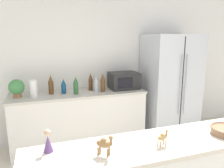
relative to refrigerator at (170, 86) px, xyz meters
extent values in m
cube|color=white|center=(-1.35, 0.41, 0.36)|extent=(8.00, 0.06, 2.55)
cube|color=silver|center=(-1.64, 0.08, -0.48)|extent=(2.11, 0.60, 0.87)
cube|color=beige|center=(-1.64, 0.08, -0.02)|extent=(2.14, 0.63, 0.03)
cube|color=silver|center=(0.00, 0.00, 0.00)|extent=(0.90, 0.71, 1.83)
cube|color=black|center=(0.00, -0.36, 0.00)|extent=(0.01, 0.01, 1.75)
cylinder|color=#B2B5BA|center=(-0.05, -0.38, 0.09)|extent=(0.02, 0.02, 1.00)
cylinder|color=#B2B5BA|center=(0.05, -0.38, 0.09)|extent=(0.02, 0.02, 1.00)
cube|color=beige|center=(-1.40, -2.01, 0.09)|extent=(2.03, 0.46, 0.04)
cylinder|color=#9E6B47|center=(-2.56, 0.08, 0.03)|extent=(0.12, 0.12, 0.07)
sphere|color=#478E4C|center=(-2.56, 0.08, 0.15)|extent=(0.23, 0.23, 0.23)
cylinder|color=white|center=(-2.32, 0.00, 0.12)|extent=(0.11, 0.11, 0.25)
cube|color=black|center=(-0.86, 0.10, 0.14)|extent=(0.48, 0.36, 0.28)
cube|color=black|center=(-0.90, -0.09, 0.14)|extent=(0.26, 0.01, 0.17)
cylinder|color=#B2B7BC|center=(-1.37, 0.02, 0.08)|extent=(0.08, 0.08, 0.16)
cone|color=#B2B7BC|center=(-1.37, 0.02, 0.20)|extent=(0.07, 0.07, 0.09)
cylinder|color=gold|center=(-1.37, 0.02, 0.25)|extent=(0.03, 0.03, 0.01)
cylinder|color=brown|center=(-2.07, 0.12, 0.09)|extent=(0.08, 0.08, 0.19)
cone|color=brown|center=(-2.07, 0.12, 0.24)|extent=(0.08, 0.08, 0.11)
cylinder|color=gold|center=(-2.07, 0.12, 0.30)|extent=(0.03, 0.03, 0.01)
cylinder|color=brown|center=(-1.26, 0.00, 0.09)|extent=(0.07, 0.07, 0.19)
cone|color=brown|center=(-1.26, 0.00, 0.24)|extent=(0.07, 0.07, 0.11)
cylinder|color=gold|center=(-1.26, 0.00, 0.30)|extent=(0.03, 0.03, 0.01)
cylinder|color=#2D6033|center=(-1.70, -0.01, 0.08)|extent=(0.08, 0.08, 0.18)
cone|color=#2D6033|center=(-1.70, -0.01, 0.22)|extent=(0.07, 0.07, 0.10)
cylinder|color=gold|center=(-1.70, -0.01, 0.28)|extent=(0.03, 0.03, 0.01)
cylinder|color=brown|center=(-1.43, 0.17, 0.09)|extent=(0.07, 0.07, 0.18)
cone|color=brown|center=(-1.43, 0.17, 0.23)|extent=(0.07, 0.07, 0.10)
cylinder|color=gold|center=(-1.43, 0.17, 0.28)|extent=(0.02, 0.02, 0.01)
cylinder|color=navy|center=(-1.88, 0.08, 0.07)|extent=(0.07, 0.07, 0.15)
cone|color=navy|center=(-1.88, 0.08, 0.18)|extent=(0.07, 0.07, 0.08)
cylinder|color=gold|center=(-1.88, 0.08, 0.23)|extent=(0.03, 0.03, 0.01)
ellipsoid|color=olive|center=(-1.86, -2.06, 0.19)|extent=(0.11, 0.11, 0.05)
sphere|color=olive|center=(-1.86, -2.06, 0.21)|extent=(0.04, 0.04, 0.04)
cylinder|color=olive|center=(-1.82, -2.09, 0.21)|extent=(0.02, 0.02, 0.05)
sphere|color=olive|center=(-1.82, -2.09, 0.24)|extent=(0.03, 0.03, 0.03)
cylinder|color=olive|center=(-1.83, -2.07, 0.13)|extent=(0.01, 0.01, 0.06)
cylinder|color=olive|center=(-1.85, -2.09, 0.13)|extent=(0.01, 0.01, 0.06)
cylinder|color=olive|center=(-1.88, -2.03, 0.13)|extent=(0.01, 0.01, 0.06)
cylinder|color=olive|center=(-1.90, -2.05, 0.13)|extent=(0.01, 0.01, 0.06)
ellipsoid|color=tan|center=(-1.44, -2.07, 0.17)|extent=(0.09, 0.06, 0.04)
sphere|color=tan|center=(-1.44, -2.07, 0.19)|extent=(0.03, 0.03, 0.03)
cylinder|color=tan|center=(-1.40, -2.07, 0.19)|extent=(0.01, 0.01, 0.04)
sphere|color=tan|center=(-1.40, -2.07, 0.21)|extent=(0.02, 0.02, 0.02)
cylinder|color=tan|center=(-1.41, -2.06, 0.13)|extent=(0.01, 0.01, 0.04)
cylinder|color=tan|center=(-1.41, -2.08, 0.13)|extent=(0.01, 0.01, 0.04)
cylinder|color=tan|center=(-1.46, -2.07, 0.13)|extent=(0.01, 0.01, 0.04)
cylinder|color=tan|center=(-1.46, -2.09, 0.13)|extent=(0.01, 0.01, 0.04)
cone|color=#6B4784|center=(-2.21, -1.89, 0.16)|extent=(0.07, 0.07, 0.12)
sphere|color=tan|center=(-2.21, -1.89, 0.24)|extent=(0.04, 0.04, 0.04)
camera|label=1|loc=(-2.23, -3.31, 0.87)|focal=35.00mm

